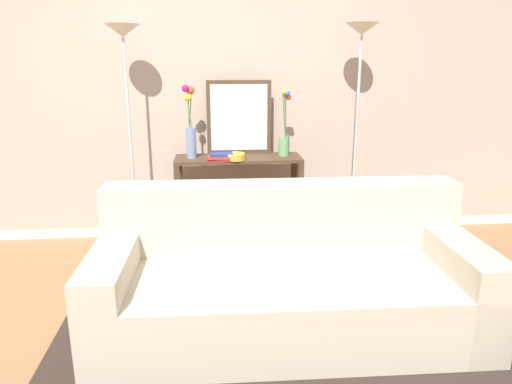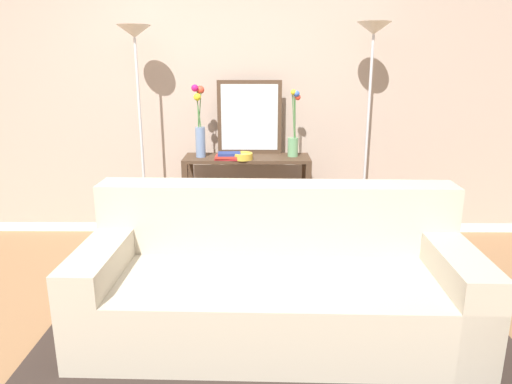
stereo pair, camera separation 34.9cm
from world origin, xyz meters
TOP-DOWN VIEW (x-y plane):
  - ground_plane at (0.00, 0.00)m, footprint 16.00×16.00m
  - back_wall at (0.00, 1.91)m, footprint 12.00×0.15m
  - area_rug at (0.56, -0.08)m, footprint 2.89×2.05m
  - couch at (0.56, 0.09)m, footprint 2.36×1.03m
  - console_table at (0.34, 1.53)m, footprint 1.12×0.38m
  - floor_lamp_left at (-0.58, 1.46)m, footprint 0.28×0.28m
  - floor_lamp_right at (1.38, 1.46)m, footprint 0.28×0.28m
  - wall_mirror at (0.36, 1.69)m, footprint 0.58×0.02m
  - vase_tall_flowers at (-0.07, 1.51)m, footprint 0.11×0.13m
  - vase_short_flowers at (0.75, 1.54)m, footprint 0.10×0.10m
  - fruit_bowl at (0.31, 1.40)m, footprint 0.18×0.18m
  - book_stack at (0.18, 1.41)m, footprint 0.23×0.17m
  - book_row_under_console at (0.09, 1.53)m, footprint 0.42×0.18m

SIDE VIEW (x-z plane):
  - ground_plane at x=0.00m, z-range -0.02..0.00m
  - area_rug at x=0.56m, z-range 0.00..0.01m
  - book_row_under_console at x=0.09m, z-range -0.01..0.12m
  - couch at x=0.56m, z-range -0.13..0.75m
  - console_table at x=0.34m, z-range 0.15..0.98m
  - book_stack at x=0.18m, z-range 0.83..0.88m
  - fruit_bowl at x=0.31m, z-range 0.83..0.89m
  - vase_short_flowers at x=0.75m, z-range 0.72..1.31m
  - vase_tall_flowers at x=-0.07m, z-range 0.78..1.41m
  - wall_mirror at x=0.36m, z-range 0.83..1.49m
  - back_wall at x=0.00m, z-range 0.00..2.94m
  - floor_lamp_left at x=-0.58m, z-range 0.55..2.49m
  - floor_lamp_right at x=1.38m, z-range 0.56..2.52m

